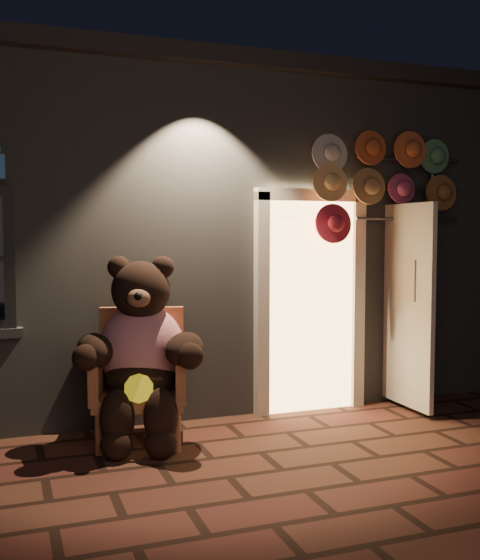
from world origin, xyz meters
TOP-DOWN VIEW (x-y plane):
  - ground at (0.00, 0.00)m, footprint 60.00×60.00m
  - shop_building at (0.00, 3.99)m, footprint 7.30×5.95m
  - wicker_armchair at (-0.42, 1.09)m, footprint 0.90×0.86m
  - teddy_bear at (-0.44, 0.95)m, footprint 1.11×0.99m
  - hat_rack at (2.07, 1.28)m, footprint 1.68×0.22m

SIDE VIEW (x-z plane):
  - ground at x=0.00m, z-range 0.00..0.00m
  - wicker_armchair at x=-0.42m, z-range 0.00..1.11m
  - teddy_bear at x=-0.44m, z-range -0.02..1.56m
  - shop_building at x=0.00m, z-range -0.02..3.49m
  - hat_rack at x=2.07m, z-range 0.92..3.65m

